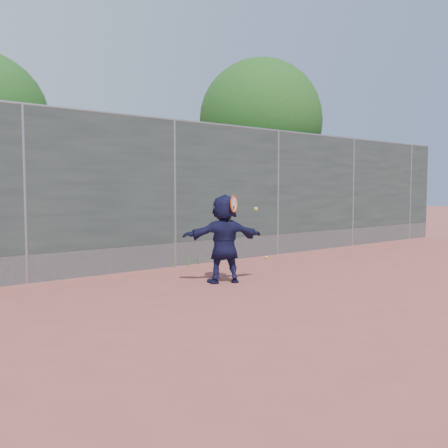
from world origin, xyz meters
TOP-DOWN VIEW (x-y plane):
  - ground at (0.00, 0.00)m, footprint 80.00×80.00m
  - player at (-0.35, 1.47)m, footprint 1.46×0.98m
  - ball_ground at (2.25, 3.12)m, footprint 0.07×0.07m
  - fence at (-0.00, 3.50)m, footprint 20.00×0.06m
  - swing_action at (-0.26, 1.28)m, footprint 0.69×0.17m
  - tree_right at (4.68, 5.75)m, footprint 3.78×3.60m
  - weed_clump at (0.29, 3.38)m, footprint 0.68×0.07m

SIDE VIEW (x-z plane):
  - ground at x=0.00m, z-range 0.00..0.00m
  - ball_ground at x=2.25m, z-range 0.00..0.07m
  - weed_clump at x=0.29m, z-range -0.02..0.28m
  - player at x=-0.35m, z-range 0.00..1.51m
  - swing_action at x=-0.26m, z-range 1.07..1.58m
  - fence at x=0.00m, z-range 0.07..3.09m
  - tree_right at x=4.68m, z-range 0.80..6.19m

